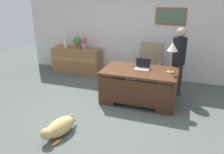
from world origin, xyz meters
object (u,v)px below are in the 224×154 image
dog_lying (59,128)px  vase_empty (65,43)px  vase_with_flowers (84,42)px  dog_toy_plush (56,143)px  potted_plant (77,42)px  person_standing (178,61)px  desk (139,85)px  desk_lamp (172,49)px  credenza (77,60)px  dog_toy_bone (62,119)px  armchair (150,68)px  laptop (143,66)px

dog_lying → vase_empty: vase_empty is taller
vase_with_flowers → dog_toy_plush: size_ratio=1.73×
potted_plant → person_standing: bearing=-12.7°
desk → desk_lamp: size_ratio=2.52×
potted_plant → desk_lamp: bearing=-24.3°
credenza → potted_plant: size_ratio=4.26×
credenza → dog_toy_bone: size_ratio=8.39×
desk → dog_lying: (-1.03, -1.77, -0.26)m
potted_plant → dog_toy_bone: potted_plant is taller
armchair → dog_lying: size_ratio=1.46×
desk → dog_toy_bone: (-1.25, -1.33, -0.39)m
desk_lamp → person_standing: bearing=79.9°
desk → dog_toy_bone: 1.87m
vase_empty → dog_toy_plush: 3.93m
credenza → dog_toy_bone: (1.05, -2.73, -0.36)m
credenza → dog_lying: credenza is taller
potted_plant → dog_toy_plush: potted_plant is taller
desk → desk_lamp: desk_lamp is taller
armchair → dog_toy_plush: size_ratio=6.04×
dog_lying → laptop: (1.07, 1.91, 0.67)m
desk → vase_with_flowers: 2.54m
dog_lying → desk_lamp: desk_lamp is taller
credenza → dog_lying: size_ratio=1.90×
dog_lying → laptop: 2.29m
credenza → dog_toy_plush: size_ratio=7.86×
dog_toy_bone → desk_lamp: bearing=36.6°
credenza → dog_toy_plush: 3.68m
dog_lying → armchair: bearing=68.3°
desk_lamp → vase_empty: bearing=158.5°
credenza → potted_plant: 0.58m
dog_lying → potted_plant: size_ratio=2.24×
desk → dog_lying: desk is taller
dog_lying → vase_empty: (-1.66, 3.16, 0.77)m
person_standing → potted_plant: (-3.03, 0.68, 0.12)m
person_standing → dog_lying: bearing=-126.0°
dog_lying → vase_with_flowers: size_ratio=2.38×
vase_empty → potted_plant: (0.43, 0.00, 0.05)m
laptop → vase_empty: (-2.72, 1.26, 0.10)m
person_standing → desk_lamp: person_standing is taller
desk → person_standing: size_ratio=1.01×
credenza → vase_with_flowers: (0.26, 0.00, 0.59)m
vase_empty → laptop: bearing=-24.7°
laptop → person_standing: bearing=38.0°
person_standing → potted_plant: 3.11m
armchair → vase_empty: (-2.75, 0.42, 0.41)m
laptop → vase_empty: vase_empty is taller
potted_plant → dog_lying: bearing=-68.8°
laptop → dog_toy_plush: 2.49m
desk → credenza: size_ratio=1.08×
credenza → dog_toy_bone: credenza is taller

